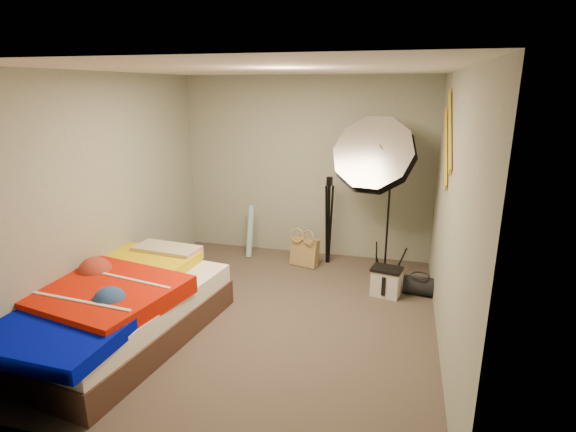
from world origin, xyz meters
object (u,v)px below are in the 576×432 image
(camera_case, at_px, (386,283))
(bed, at_px, (111,307))
(camera_tripod, at_px, (329,214))
(tote_bag, at_px, (305,252))
(photo_umbrella, at_px, (375,157))
(duffel_bag, at_px, (419,286))
(wrapping_roll, at_px, (250,231))

(camera_case, bearing_deg, bed, -136.37)
(camera_tripod, bearing_deg, tote_bag, -146.61)
(camera_case, bearing_deg, photo_umbrella, 125.14)
(bed, xyz_separation_m, photo_umbrella, (2.29, 2.13, 1.22))
(duffel_bag, distance_m, bed, 3.37)
(photo_umbrella, distance_m, camera_tripod, 1.06)
(camera_case, bearing_deg, duffel_bag, 29.43)
(wrapping_roll, height_order, camera_tripod, camera_tripod)
(duffel_bag, xyz_separation_m, camera_tripod, (-1.21, 0.72, 0.58))
(tote_bag, distance_m, wrapping_roll, 0.87)
(camera_case, height_order, camera_tripod, camera_tripod)
(tote_bag, height_order, wrapping_roll, wrapping_roll)
(duffel_bag, xyz_separation_m, photo_umbrella, (-0.62, 0.43, 1.42))
(bed, bearing_deg, camera_tripod, 54.88)
(bed, height_order, photo_umbrella, photo_umbrella)
(photo_umbrella, bearing_deg, tote_bag, 173.31)
(wrapping_roll, xyz_separation_m, duffel_bag, (2.32, -0.70, -0.26))
(camera_case, bearing_deg, camera_tripod, 146.26)
(wrapping_roll, distance_m, camera_tripod, 1.16)
(tote_bag, bearing_deg, duffel_bag, -2.31)
(camera_tripod, bearing_deg, wrapping_roll, -178.73)
(duffel_bag, relative_size, camera_tripod, 0.30)
(camera_case, height_order, photo_umbrella, photo_umbrella)
(tote_bag, xyz_separation_m, duffel_bag, (1.49, -0.53, -0.08))
(photo_umbrella, bearing_deg, camera_tripod, 153.76)
(wrapping_roll, relative_size, duffel_bag, 2.06)
(tote_bag, relative_size, duffel_bag, 1.08)
(photo_umbrella, bearing_deg, duffel_bag, -34.87)
(wrapping_roll, bearing_deg, tote_bag, -11.12)
(camera_case, distance_m, duffel_bag, 0.40)
(camera_case, xyz_separation_m, camera_tripod, (-0.83, 0.84, 0.53))
(tote_bag, height_order, bed, bed)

